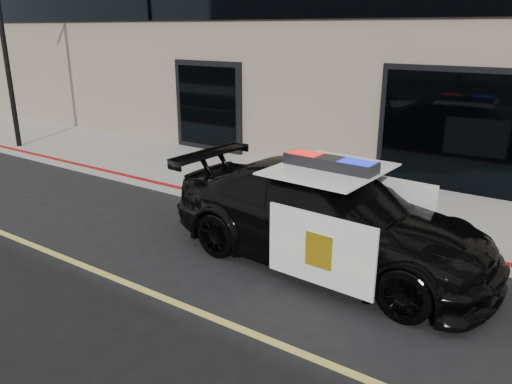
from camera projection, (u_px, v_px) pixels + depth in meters
The scene contains 5 objects.
ground at pixel (372, 382), 5.38m from camera, with size 120.00×120.00×0.00m, color black.
sidewalk_n at pixel (478, 225), 9.46m from camera, with size 60.00×3.50×0.15m, color gray.
police_car at pixel (328, 216), 7.92m from camera, with size 2.77×5.58×1.76m.
fire_hydrant at pixel (261, 180), 10.85m from camera, with size 0.32×0.45×0.72m.
street_light at pixel (3, 49), 14.56m from camera, with size 0.15×1.33×5.24m.
Camera 1 is at (1.50, -4.39, 3.63)m, focal length 35.00 mm.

